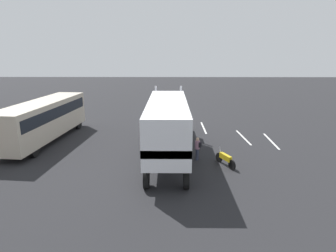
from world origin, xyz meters
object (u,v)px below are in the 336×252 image
(person_bystander, at_px, (198,148))
(parked_bus, at_px, (44,117))
(semi_truck, at_px, (168,121))
(motorcycle, at_px, (225,159))

(person_bystander, bearing_deg, parked_bus, 71.20)
(parked_bus, bearing_deg, semi_truck, -106.84)
(semi_truck, distance_m, person_bystander, 2.88)
(person_bystander, xyz_separation_m, parked_bus, (4.24, 12.46, 1.17))
(semi_truck, bearing_deg, parked_bus, 73.16)
(person_bystander, relative_size, motorcycle, 0.83)
(motorcycle, bearing_deg, parked_bus, 69.62)
(motorcycle, bearing_deg, person_bystander, 59.30)
(parked_bus, distance_m, motorcycle, 15.24)
(parked_bus, bearing_deg, person_bystander, -108.80)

